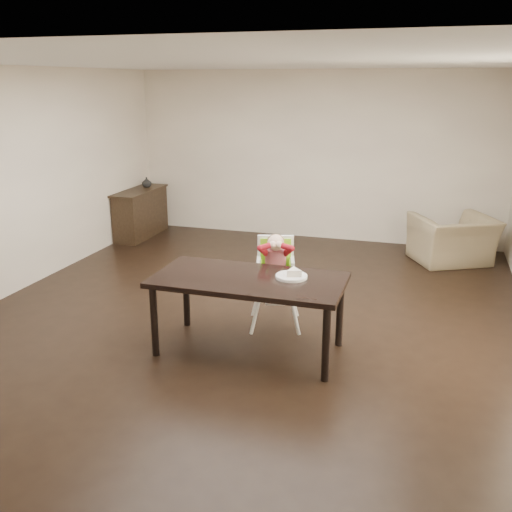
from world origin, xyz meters
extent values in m
plane|color=black|center=(0.00, 0.00, 0.00)|extent=(7.00, 7.00, 0.00)
cube|color=beige|center=(0.00, 3.50, 1.35)|extent=(6.00, 0.02, 2.70)
cube|color=beige|center=(0.00, -3.50, 1.35)|extent=(6.00, 0.02, 2.70)
cube|color=beige|center=(-3.00, 0.00, 1.35)|extent=(0.02, 7.00, 2.70)
cube|color=white|center=(0.00, 0.00, 2.70)|extent=(6.00, 7.00, 0.02)
cube|color=black|center=(0.27, -0.83, 0.72)|extent=(1.80, 0.90, 0.05)
cylinder|color=black|center=(-0.55, -1.20, 0.35)|extent=(0.07, 0.07, 0.70)
cylinder|color=black|center=(1.09, -1.20, 0.35)|extent=(0.07, 0.07, 0.70)
cylinder|color=black|center=(-0.55, -0.46, 0.35)|extent=(0.07, 0.07, 0.70)
cylinder|color=black|center=(1.09, -0.46, 0.35)|extent=(0.07, 0.07, 0.70)
cylinder|color=white|center=(0.22, -0.41, 0.27)|extent=(0.05, 0.05, 0.54)
cylinder|color=white|center=(0.59, -0.31, 0.27)|extent=(0.05, 0.05, 0.54)
cylinder|color=white|center=(0.12, -0.04, 0.27)|extent=(0.05, 0.05, 0.54)
cylinder|color=white|center=(0.49, 0.06, 0.27)|extent=(0.05, 0.05, 0.54)
cube|color=white|center=(0.36, -0.17, 0.54)|extent=(0.46, 0.44, 0.05)
cube|color=#89DA1C|center=(0.36, -0.17, 0.57)|extent=(0.37, 0.36, 0.03)
cube|color=white|center=(0.32, -0.03, 0.76)|extent=(0.38, 0.15, 0.40)
cube|color=#89DA1C|center=(0.32, -0.06, 0.75)|extent=(0.32, 0.11, 0.36)
cube|color=black|center=(0.28, -0.14, 0.75)|extent=(0.07, 0.17, 0.02)
cube|color=black|center=(0.40, -0.11, 0.75)|extent=(0.07, 0.17, 0.02)
cylinder|color=#B5141B|center=(0.36, -0.17, 0.71)|extent=(0.27, 0.27, 0.26)
sphere|color=beige|center=(0.36, -0.19, 0.92)|extent=(0.21, 0.21, 0.17)
ellipsoid|color=brown|center=(0.35, -0.17, 0.94)|extent=(0.21, 0.21, 0.13)
sphere|color=beige|center=(0.35, -0.29, 0.93)|extent=(0.09, 0.09, 0.08)
sphere|color=beige|center=(0.42, -0.27, 0.93)|extent=(0.09, 0.09, 0.08)
cylinder|color=white|center=(0.66, -0.72, 0.76)|extent=(0.34, 0.34, 0.02)
torus|color=white|center=(0.66, -0.72, 0.77)|extent=(0.34, 0.34, 0.02)
imported|color=#96845F|center=(2.20, 2.71, 0.46)|extent=(1.24, 1.09, 0.91)
cube|color=black|center=(-2.78, 2.70, 0.38)|extent=(0.40, 1.20, 0.76)
cube|color=black|center=(-2.78, 2.70, 0.78)|extent=(0.44, 1.26, 0.03)
imported|color=#99999E|center=(-2.78, 2.97, 0.87)|extent=(0.17, 0.18, 0.16)
camera|label=1|loc=(1.84, -5.65, 2.53)|focal=40.00mm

